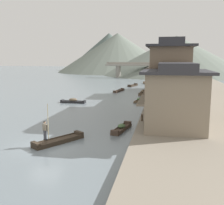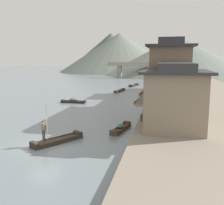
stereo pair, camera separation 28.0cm
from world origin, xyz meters
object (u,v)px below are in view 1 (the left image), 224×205
at_px(house_waterfront_tall, 167,74).
at_px(mooring_post_dock_far, 151,92).
at_px(boat_foreground_poled, 59,141).
at_px(boat_moored_second, 119,91).
at_px(mooring_post_dock_near, 142,118).
at_px(house_waterfront_narrow, 171,79).
at_px(house_waterfront_far, 167,69).
at_px(house_waterfront_end, 169,74).
at_px(boat_midriver_drifting, 139,100).
at_px(boat_upstream_distant, 73,101).
at_px(boat_moored_third, 147,84).
at_px(boat_midriver_upstream, 122,128).
at_px(house_waterfront_nearest, 175,97).
at_px(house_waterfront_second, 170,77).
at_px(boatman_person, 45,128).
at_px(mooring_post_dock_mid, 148,100).
at_px(boat_moored_nearest, 142,93).
at_px(stone_bridge, 137,68).
at_px(boat_moored_far, 133,85).

bearing_deg(house_waterfront_tall, mooring_post_dock_far, 104.25).
relative_size(boat_foreground_poled, mooring_post_dock_far, 5.80).
height_order(boat_moored_second, mooring_post_dock_near, mooring_post_dock_near).
bearing_deg(house_waterfront_tall, house_waterfront_narrow, 83.48).
xyz_separation_m(house_waterfront_far, house_waterfront_end, (0.69, 7.86, -1.31)).
bearing_deg(house_waterfront_end, house_waterfront_narrow, -89.67).
bearing_deg(house_waterfront_end, mooring_post_dock_near, -95.64).
height_order(boat_midriver_drifting, house_waterfront_tall, house_waterfront_tall).
distance_m(boat_midriver_drifting, boat_upstream_distant, 10.99).
xyz_separation_m(boat_upstream_distant, house_waterfront_far, (14.84, 13.47, 4.65)).
bearing_deg(mooring_post_dock_near, house_waterfront_tall, 76.62).
height_order(house_waterfront_tall, house_waterfront_end, house_waterfront_tall).
relative_size(house_waterfront_tall, house_waterfront_narrow, 1.14).
xyz_separation_m(boat_moored_third, boat_midriver_upstream, (0.43, -48.00, 0.07)).
bearing_deg(house_waterfront_nearest, house_waterfront_second, 93.60).
xyz_separation_m(boat_moored_second, house_waterfront_end, (10.65, 5.45, 3.46)).
relative_size(boat_midriver_drifting, house_waterfront_nearest, 0.58).
relative_size(boatman_person, house_waterfront_far, 0.35).
height_order(house_waterfront_far, mooring_post_dock_far, house_waterfront_far).
relative_size(boat_moored_third, boat_midriver_upstream, 1.33).
height_order(boat_midriver_upstream, house_waterfront_second, house_waterfront_second).
distance_m(boat_midriver_drifting, house_waterfront_nearest, 19.48).
bearing_deg(mooring_post_dock_mid, house_waterfront_far, 79.82).
bearing_deg(boat_moored_nearest, house_waterfront_narrow, -53.10).
height_order(house_waterfront_tall, house_waterfront_far, same).
height_order(boat_foreground_poled, mooring_post_dock_far, mooring_post_dock_far).
distance_m(boat_moored_third, boat_midriver_upstream, 48.00).
relative_size(house_waterfront_nearest, house_waterfront_second, 0.82).
bearing_deg(house_waterfront_nearest, stone_bridge, 98.48).
relative_size(boat_moored_second, house_waterfront_far, 0.60).
bearing_deg(house_waterfront_end, boat_moored_third, 115.77).
height_order(boat_midriver_drifting, mooring_post_dock_far, mooring_post_dock_far).
distance_m(boat_upstream_distant, house_waterfront_second, 17.87).
xyz_separation_m(boat_midriver_upstream, house_waterfront_far, (4.58, 28.34, 4.68)).
distance_m(boat_midriver_drifting, mooring_post_dock_far, 5.18).
height_order(boat_moored_third, house_waterfront_narrow, house_waterfront_narrow).
relative_size(boat_moored_nearest, mooring_post_dock_mid, 6.62).
relative_size(boat_foreground_poled, house_waterfront_narrow, 0.59).
xyz_separation_m(boat_moored_third, boat_moored_far, (-3.17, -5.98, 0.02)).
height_order(boat_upstream_distant, mooring_post_dock_mid, mooring_post_dock_mid).
bearing_deg(boat_upstream_distant, mooring_post_dock_far, 34.19).
bearing_deg(house_waterfront_nearest, boatman_person, -151.55).
xyz_separation_m(boatman_person, boat_upstream_distant, (-4.85, 20.82, -1.27)).
distance_m(boatman_person, house_waterfront_narrow, 28.62).
xyz_separation_m(boatman_person, boat_midriver_drifting, (5.59, 24.23, -1.32)).
distance_m(house_waterfront_tall, stone_bridge, 58.62).
xyz_separation_m(boat_moored_third, house_waterfront_narrow, (5.79, -27.51, 3.45)).
distance_m(boat_moored_far, mooring_post_dock_near, 40.50).
xyz_separation_m(boat_moored_second, boat_moored_far, (1.78, 11.28, 0.03)).
bearing_deg(house_waterfront_nearest, boat_midriver_upstream, 177.13).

